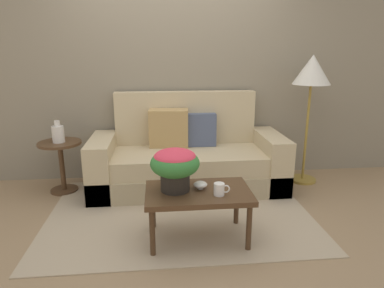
{
  "coord_description": "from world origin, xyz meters",
  "views": [
    {
      "loc": [
        -0.18,
        -2.95,
        1.55
      ],
      "look_at": [
        0.13,
        0.15,
        0.68
      ],
      "focal_mm": 31.89,
      "sensor_mm": 36.0,
      "label": 1
    }
  ],
  "objects_px": {
    "couch": "(187,160)",
    "snack_bowl": "(200,185)",
    "coffee_table": "(198,196)",
    "side_table": "(61,157)",
    "floor_lamp": "(312,76)",
    "table_vase": "(58,134)",
    "coffee_mug": "(220,189)",
    "potted_plant": "(175,164)"
  },
  "relations": [
    {
      "from": "floor_lamp",
      "to": "coffee_mug",
      "type": "distance_m",
      "value": 1.97
    },
    {
      "from": "potted_plant",
      "to": "side_table",
      "type": "bearing_deg",
      "value": 136.95
    },
    {
      "from": "coffee_table",
      "to": "table_vase",
      "type": "distance_m",
      "value": 1.81
    },
    {
      "from": "couch",
      "to": "table_vase",
      "type": "bearing_deg",
      "value": -178.95
    },
    {
      "from": "coffee_table",
      "to": "potted_plant",
      "type": "relative_size",
      "value": 2.16
    },
    {
      "from": "potted_plant",
      "to": "floor_lamp",
      "type": "bearing_deg",
      "value": 35.77
    },
    {
      "from": "coffee_table",
      "to": "coffee_mug",
      "type": "height_order",
      "value": "coffee_mug"
    },
    {
      "from": "potted_plant",
      "to": "table_vase",
      "type": "xyz_separation_m",
      "value": [
        -1.2,
        1.1,
        0.02
      ]
    },
    {
      "from": "couch",
      "to": "snack_bowl",
      "type": "distance_m",
      "value": 1.13
    },
    {
      "from": "couch",
      "to": "coffee_mug",
      "type": "distance_m",
      "value": 1.28
    },
    {
      "from": "table_vase",
      "to": "snack_bowl",
      "type": "bearing_deg",
      "value": -37.83
    },
    {
      "from": "couch",
      "to": "snack_bowl",
      "type": "bearing_deg",
      "value": -89.48
    },
    {
      "from": "side_table",
      "to": "couch",
      "type": "bearing_deg",
      "value": 0.28
    },
    {
      "from": "coffee_mug",
      "to": "potted_plant",
      "type": "bearing_deg",
      "value": 158.82
    },
    {
      "from": "couch",
      "to": "table_vase",
      "type": "relative_size",
      "value": 8.98
    },
    {
      "from": "couch",
      "to": "coffee_table",
      "type": "height_order",
      "value": "couch"
    },
    {
      "from": "coffee_table",
      "to": "floor_lamp",
      "type": "relative_size",
      "value": 0.57
    },
    {
      "from": "couch",
      "to": "coffee_mug",
      "type": "height_order",
      "value": "couch"
    },
    {
      "from": "coffee_table",
      "to": "snack_bowl",
      "type": "xyz_separation_m",
      "value": [
        0.02,
        0.04,
        0.08
      ]
    },
    {
      "from": "couch",
      "to": "table_vase",
      "type": "height_order",
      "value": "couch"
    },
    {
      "from": "side_table",
      "to": "coffee_mug",
      "type": "xyz_separation_m",
      "value": [
        1.54,
        -1.26,
        0.09
      ]
    },
    {
      "from": "coffee_table",
      "to": "side_table",
      "type": "relative_size",
      "value": 1.48
    },
    {
      "from": "side_table",
      "to": "floor_lamp",
      "type": "xyz_separation_m",
      "value": [
        2.81,
        0.04,
        0.86
      ]
    },
    {
      "from": "floor_lamp",
      "to": "side_table",
      "type": "bearing_deg",
      "value": -179.23
    },
    {
      "from": "floor_lamp",
      "to": "couch",
      "type": "bearing_deg",
      "value": -178.74
    },
    {
      "from": "coffee_table",
      "to": "side_table",
      "type": "height_order",
      "value": "side_table"
    },
    {
      "from": "snack_bowl",
      "to": "table_vase",
      "type": "bearing_deg",
      "value": 142.17
    },
    {
      "from": "floor_lamp",
      "to": "table_vase",
      "type": "bearing_deg",
      "value": -178.84
    },
    {
      "from": "couch",
      "to": "snack_bowl",
      "type": "relative_size",
      "value": 18.72
    },
    {
      "from": "couch",
      "to": "floor_lamp",
      "type": "bearing_deg",
      "value": 1.26
    },
    {
      "from": "coffee_mug",
      "to": "table_vase",
      "type": "bearing_deg",
      "value": 141.29
    },
    {
      "from": "coffee_table",
      "to": "table_vase",
      "type": "height_order",
      "value": "table_vase"
    },
    {
      "from": "side_table",
      "to": "potted_plant",
      "type": "distance_m",
      "value": 1.67
    },
    {
      "from": "floor_lamp",
      "to": "table_vase",
      "type": "xyz_separation_m",
      "value": [
        -2.81,
        -0.06,
        -0.58
      ]
    },
    {
      "from": "coffee_table",
      "to": "table_vase",
      "type": "bearing_deg",
      "value": 140.76
    },
    {
      "from": "couch",
      "to": "coffee_table",
      "type": "relative_size",
      "value": 2.51
    },
    {
      "from": "couch",
      "to": "table_vase",
      "type": "distance_m",
      "value": 1.44
    },
    {
      "from": "side_table",
      "to": "snack_bowl",
      "type": "relative_size",
      "value": 5.02
    },
    {
      "from": "coffee_table",
      "to": "side_table",
      "type": "xyz_separation_m",
      "value": [
        -1.39,
        1.15,
        0.01
      ]
    },
    {
      "from": "coffee_mug",
      "to": "snack_bowl",
      "type": "bearing_deg",
      "value": 133.24
    },
    {
      "from": "coffee_table",
      "to": "potted_plant",
      "type": "bearing_deg",
      "value": 171.39
    },
    {
      "from": "coffee_table",
      "to": "floor_lamp",
      "type": "height_order",
      "value": "floor_lamp"
    }
  ]
}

